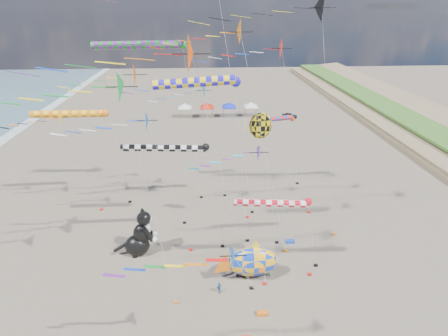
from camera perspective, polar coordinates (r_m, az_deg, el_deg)
name	(u,v)px	position (r m, az deg, el deg)	size (l,w,h in m)	color
delta_kite_0	(197,93)	(41.70, -4.45, 12.17)	(8.79, 2.03, 15.23)	#0F87BC
delta_kite_1	(178,58)	(23.86, -7.46, 17.44)	(15.95, 2.90, 21.73)	#F14606
delta_kite_2	(210,86)	(35.99, -2.24, 13.28)	(12.09, 2.35, 17.28)	#FFE606
delta_kite_3	(95,92)	(23.85, -20.25, 11.53)	(11.79, 2.29, 19.61)	#138D36
delta_kite_4	(221,258)	(20.81, -0.51, -14.55)	(11.37, 1.74, 11.11)	blue
delta_kite_5	(282,50)	(36.96, 9.49, 18.42)	(12.12, 2.45, 20.57)	red
delta_kite_6	(131,122)	(31.40, -14.98, 7.32)	(11.11, 1.96, 15.36)	#064FBE
delta_kite_7	(251,36)	(28.95, 4.45, 20.72)	(10.69, 2.28, 22.40)	orange
delta_kite_8	(261,154)	(27.53, 6.04, 2.24)	(9.56, 1.71, 13.73)	#571EA8
delta_kite_9	(55,122)	(43.00, -25.85, 6.77)	(8.90, 1.84, 12.75)	yellow
delta_kite_11	(308,10)	(32.44, 13.60, 23.81)	(15.06, 2.78, 24.43)	black
delta_kite_12	(128,78)	(35.73, -15.39, 14.03)	(11.41, 2.56, 18.35)	#CA4D12
windsock_0	(142,46)	(41.06, -13.30, 18.88)	(11.54, 0.94, 19.69)	#177F24
windsock_1	(200,83)	(31.20, -4.02, 13.68)	(8.90, 0.89, 17.52)	#1F16E1
windsock_2	(275,203)	(31.22, 8.37, -5.72)	(8.31, 0.70, 7.68)	red
windsock_3	(274,120)	(46.47, 8.18, 7.81)	(7.22, 0.66, 9.99)	red
windsock_4	(73,114)	(43.91, -23.50, 8.07)	(9.91, 0.87, 12.32)	orange
windsock_5	(168,149)	(32.23, -9.14, 3.15)	(9.32, 0.68, 11.69)	black
angelfish_kite	(258,127)	(34.23, 5.64, 6.70)	(3.74, 3.02, 13.84)	yellow
cat_inflatable	(139,232)	(36.46, -13.78, -10.14)	(3.78, 1.89, 5.10)	black
fish_inflatable	(252,261)	(33.12, 4.63, -14.97)	(6.22, 2.51, 4.22)	#133CBD
person_adult	(222,270)	(33.66, -0.26, -16.28)	(0.65, 0.43, 1.78)	gray
child_green	(270,271)	(34.19, 7.47, -16.36)	(0.60, 0.47, 1.24)	#1B743B
child_blue	(219,288)	(32.48, -0.78, -18.94)	(0.65, 0.27, 1.11)	#2D5FA6
kite_bag_0	(290,241)	(38.88, 10.73, -11.70)	(0.90, 0.44, 0.30)	#123EBB
kite_bag_2	(262,313)	(31.20, 6.26, -22.52)	(0.90, 0.44, 0.30)	orange
kite_bag_3	(241,275)	(34.31, 2.83, -17.01)	(0.90, 0.44, 0.30)	black
tent_row	(218,103)	(80.06, -0.98, 10.52)	(19.20, 4.20, 3.80)	silver
parked_car	(290,115)	(81.19, 10.65, 8.43)	(1.39, 3.46, 1.18)	#26262D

